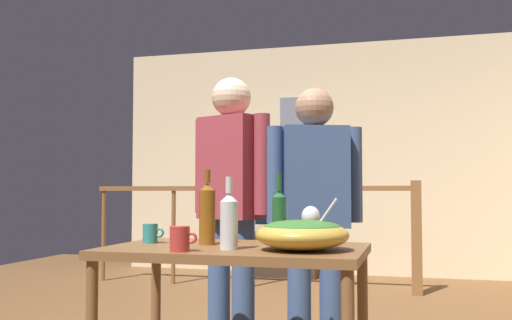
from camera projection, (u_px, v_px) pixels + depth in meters
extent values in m
cube|color=beige|center=(329.00, 158.00, 7.02)|extent=(5.20, 0.10, 2.77)
cube|color=slate|center=(301.00, 118.00, 7.07)|extent=(0.51, 0.03, 0.51)
cylinder|color=brown|center=(103.00, 235.00, 6.43)|extent=(0.04, 0.04, 0.99)
cylinder|color=brown|center=(173.00, 237.00, 6.21)|extent=(0.04, 0.04, 0.99)
cylinder|color=brown|center=(248.00, 239.00, 5.99)|extent=(0.04, 0.04, 0.99)
cylinder|color=brown|center=(329.00, 241.00, 5.77)|extent=(0.04, 0.04, 0.99)
cylinder|color=brown|center=(417.00, 243.00, 5.55)|extent=(0.04, 0.04, 0.99)
cube|color=brown|center=(249.00, 188.00, 6.02)|extent=(3.44, 0.07, 0.05)
cube|color=brown|center=(417.00, 237.00, 5.55)|extent=(0.10, 0.10, 1.09)
cube|color=#38281E|center=(279.00, 254.00, 6.76)|extent=(0.90, 0.40, 0.50)
cube|color=black|center=(279.00, 232.00, 6.78)|extent=(0.20, 0.12, 0.02)
cylinder|color=black|center=(279.00, 228.00, 6.78)|extent=(0.03, 0.03, 0.08)
cube|color=black|center=(279.00, 210.00, 6.76)|extent=(0.56, 0.06, 0.33)
cube|color=black|center=(278.00, 210.00, 6.73)|extent=(0.51, 0.01, 0.30)
cube|color=brown|center=(236.00, 251.00, 2.60)|extent=(1.15, 0.71, 0.04)
cylinder|color=brown|center=(156.00, 314.00, 3.03)|extent=(0.05, 0.05, 0.71)
ellipsoid|color=gold|center=(302.00, 235.00, 2.44)|extent=(0.40, 0.40, 0.13)
ellipsoid|color=#38702D|center=(302.00, 227.00, 2.45)|extent=(0.32, 0.32, 0.06)
cylinder|color=silver|center=(321.00, 222.00, 2.43)|extent=(0.15, 0.01, 0.20)
cylinder|color=silver|center=(311.00, 243.00, 2.77)|extent=(0.08, 0.08, 0.01)
cylinder|color=silver|center=(311.00, 233.00, 2.77)|extent=(0.01, 0.01, 0.08)
ellipsoid|color=silver|center=(311.00, 216.00, 2.77)|extent=(0.09, 0.09, 0.10)
cylinder|color=brown|center=(207.00, 217.00, 2.70)|extent=(0.08, 0.08, 0.25)
cone|color=brown|center=(207.00, 187.00, 2.71)|extent=(0.08, 0.08, 0.03)
cylinder|color=brown|center=(207.00, 176.00, 2.71)|extent=(0.03, 0.03, 0.06)
cylinder|color=#1E5628|center=(279.00, 220.00, 2.78)|extent=(0.07, 0.07, 0.22)
cone|color=#1E5628|center=(279.00, 194.00, 2.78)|extent=(0.07, 0.07, 0.03)
cylinder|color=#1E5628|center=(279.00, 182.00, 2.78)|extent=(0.03, 0.03, 0.08)
cylinder|color=silver|center=(229.00, 225.00, 2.48)|extent=(0.08, 0.08, 0.20)
cone|color=silver|center=(229.00, 197.00, 2.49)|extent=(0.08, 0.08, 0.04)
cylinder|color=silver|center=(229.00, 185.00, 2.49)|extent=(0.03, 0.03, 0.07)
cylinder|color=teal|center=(150.00, 233.00, 2.77)|extent=(0.07, 0.07, 0.09)
torus|color=teal|center=(159.00, 233.00, 2.76)|extent=(0.05, 0.01, 0.05)
cylinder|color=#B7332D|center=(180.00, 239.00, 2.39)|extent=(0.08, 0.08, 0.10)
torus|color=#B7332D|center=(192.00, 238.00, 2.38)|extent=(0.05, 0.01, 0.05)
cylinder|color=#3D5684|center=(243.00, 293.00, 3.27)|extent=(0.13, 0.13, 0.83)
cylinder|color=#3D5684|center=(219.00, 290.00, 3.37)|extent=(0.13, 0.13, 0.83)
cube|color=#9E3842|center=(231.00, 168.00, 3.36)|extent=(0.40, 0.33, 0.59)
cylinder|color=#9E3842|center=(262.00, 164.00, 3.22)|extent=(0.09, 0.09, 0.56)
cylinder|color=#9E3842|center=(203.00, 166.00, 3.49)|extent=(0.09, 0.09, 0.56)
sphere|color=beige|center=(231.00, 97.00, 3.38)|extent=(0.23, 0.23, 0.23)
cylinder|color=#3D5684|center=(331.00, 299.00, 3.20)|extent=(0.13, 0.13, 0.79)
cylinder|color=#3D5684|center=(299.00, 300.00, 3.18)|extent=(0.13, 0.13, 0.79)
cube|color=#3D5684|center=(315.00, 177.00, 3.23)|extent=(0.41, 0.34, 0.56)
cylinder|color=#3D5684|center=(354.00, 175.00, 3.25)|extent=(0.09, 0.09, 0.53)
cylinder|color=#3D5684|center=(274.00, 174.00, 3.20)|extent=(0.09, 0.09, 0.53)
sphere|color=#A37556|center=(314.00, 108.00, 3.25)|extent=(0.22, 0.22, 0.22)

